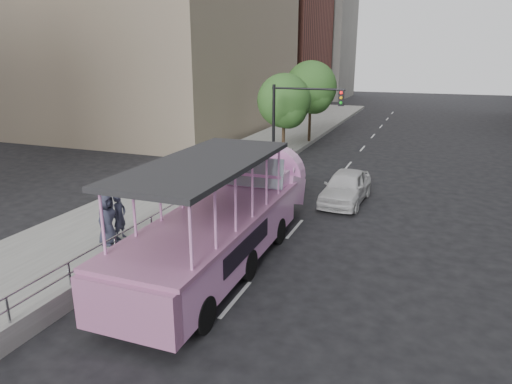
{
  "coord_description": "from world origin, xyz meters",
  "views": [
    {
      "loc": [
        5.81,
        -12.75,
        6.78
      ],
      "look_at": [
        0.26,
        1.53,
        2.18
      ],
      "focal_mm": 32.0,
      "sensor_mm": 36.0,
      "label": 1
    }
  ],
  "objects_px": {
    "traffic_signal": "(293,115)",
    "street_tree_far": "(312,89)",
    "pedestrian_far": "(107,219)",
    "duck_boat": "(228,219)",
    "car": "(346,187)",
    "parking_sign": "(224,167)",
    "pedestrian_near": "(120,216)",
    "street_tree_near": "(285,103)"
  },
  "relations": [
    {
      "from": "pedestrian_near",
      "to": "pedestrian_far",
      "type": "height_order",
      "value": "pedestrian_far"
    },
    {
      "from": "parking_sign",
      "to": "street_tree_near",
      "type": "distance_m",
      "value": 10.37
    },
    {
      "from": "street_tree_far",
      "to": "pedestrian_far",
      "type": "bearing_deg",
      "value": -93.77
    },
    {
      "from": "car",
      "to": "parking_sign",
      "type": "distance_m",
      "value": 5.87
    },
    {
      "from": "pedestrian_near",
      "to": "street_tree_far",
      "type": "height_order",
      "value": "street_tree_far"
    },
    {
      "from": "traffic_signal",
      "to": "street_tree_far",
      "type": "distance_m",
      "value": 9.57
    },
    {
      "from": "parking_sign",
      "to": "traffic_signal",
      "type": "bearing_deg",
      "value": 79.61
    },
    {
      "from": "duck_boat",
      "to": "car",
      "type": "height_order",
      "value": "duck_boat"
    },
    {
      "from": "duck_boat",
      "to": "parking_sign",
      "type": "height_order",
      "value": "duck_boat"
    },
    {
      "from": "pedestrian_far",
      "to": "parking_sign",
      "type": "bearing_deg",
      "value": -11.38
    },
    {
      "from": "duck_boat",
      "to": "car",
      "type": "bearing_deg",
      "value": 70.96
    },
    {
      "from": "street_tree_near",
      "to": "traffic_signal",
      "type": "bearing_deg",
      "value": -65.02
    },
    {
      "from": "car",
      "to": "parking_sign",
      "type": "height_order",
      "value": "parking_sign"
    },
    {
      "from": "pedestrian_far",
      "to": "traffic_signal",
      "type": "relative_size",
      "value": 0.36
    },
    {
      "from": "duck_boat",
      "to": "parking_sign",
      "type": "distance_m",
      "value": 5.77
    },
    {
      "from": "pedestrian_far",
      "to": "street_tree_near",
      "type": "height_order",
      "value": "street_tree_near"
    },
    {
      "from": "pedestrian_far",
      "to": "car",
      "type": "bearing_deg",
      "value": -34.54
    },
    {
      "from": "parking_sign",
      "to": "duck_boat",
      "type": "bearing_deg",
      "value": -63.81
    },
    {
      "from": "traffic_signal",
      "to": "street_tree_far",
      "type": "bearing_deg",
      "value": 98.43
    },
    {
      "from": "duck_boat",
      "to": "street_tree_far",
      "type": "height_order",
      "value": "street_tree_far"
    },
    {
      "from": "car",
      "to": "parking_sign",
      "type": "bearing_deg",
      "value": -151.44
    },
    {
      "from": "duck_boat",
      "to": "car",
      "type": "relative_size",
      "value": 2.5
    },
    {
      "from": "street_tree_near",
      "to": "street_tree_far",
      "type": "bearing_deg",
      "value": 88.09
    },
    {
      "from": "duck_boat",
      "to": "parking_sign",
      "type": "bearing_deg",
      "value": 116.19
    },
    {
      "from": "car",
      "to": "street_tree_far",
      "type": "height_order",
      "value": "street_tree_far"
    },
    {
      "from": "pedestrian_near",
      "to": "traffic_signal",
      "type": "xyz_separation_m",
      "value": [
        2.8,
        12.45,
        2.35
      ]
    },
    {
      "from": "pedestrian_far",
      "to": "street_tree_far",
      "type": "height_order",
      "value": "street_tree_far"
    },
    {
      "from": "parking_sign",
      "to": "street_tree_far",
      "type": "height_order",
      "value": "street_tree_far"
    },
    {
      "from": "duck_boat",
      "to": "pedestrian_far",
      "type": "distance_m",
      "value": 4.33
    },
    {
      "from": "street_tree_near",
      "to": "duck_boat",
      "type": "bearing_deg",
      "value": -79.31
    },
    {
      "from": "traffic_signal",
      "to": "street_tree_near",
      "type": "xyz_separation_m",
      "value": [
        -1.6,
        3.43,
        0.32
      ]
    },
    {
      "from": "pedestrian_far",
      "to": "street_tree_far",
      "type": "relative_size",
      "value": 0.29
    },
    {
      "from": "parking_sign",
      "to": "traffic_signal",
      "type": "distance_m",
      "value": 7.06
    },
    {
      "from": "car",
      "to": "traffic_signal",
      "type": "relative_size",
      "value": 0.88
    },
    {
      "from": "pedestrian_near",
      "to": "traffic_signal",
      "type": "height_order",
      "value": "traffic_signal"
    },
    {
      "from": "traffic_signal",
      "to": "pedestrian_far",
      "type": "bearing_deg",
      "value": -102.45
    },
    {
      "from": "parking_sign",
      "to": "car",
      "type": "bearing_deg",
      "value": 25.92
    },
    {
      "from": "pedestrian_far",
      "to": "parking_sign",
      "type": "height_order",
      "value": "parking_sign"
    },
    {
      "from": "street_tree_far",
      "to": "traffic_signal",
      "type": "bearing_deg",
      "value": -81.57
    },
    {
      "from": "duck_boat",
      "to": "parking_sign",
      "type": "xyz_separation_m",
      "value": [
        -2.54,
        5.16,
        0.47
      ]
    },
    {
      "from": "street_tree_far",
      "to": "street_tree_near",
      "type": "bearing_deg",
      "value": -91.91
    },
    {
      "from": "traffic_signal",
      "to": "street_tree_near",
      "type": "distance_m",
      "value": 3.8
    }
  ]
}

